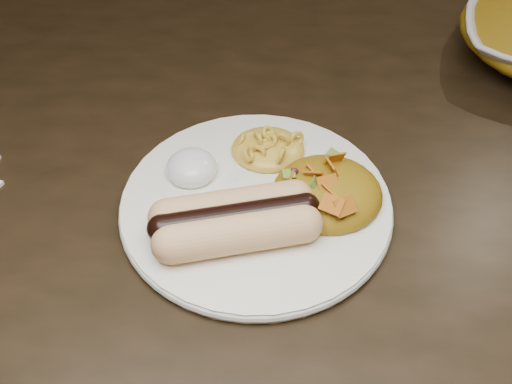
{
  "coord_description": "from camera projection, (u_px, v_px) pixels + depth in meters",
  "views": [
    {
      "loc": [
        0.05,
        -0.52,
        1.18
      ],
      "look_at": [
        0.02,
        -0.13,
        0.77
      ],
      "focal_mm": 42.0,
      "sensor_mm": 36.0,
      "label": 1
    }
  ],
  "objects": [
    {
      "name": "mac_and_cheese",
      "position": [
        268.0,
        142.0,
        0.61
      ],
      "size": [
        0.1,
        0.09,
        0.03
      ],
      "primitive_type": "ellipsoid",
      "rotation": [
        0.0,
        0.0,
        -0.4
      ],
      "color": "gold",
      "rests_on": "plate"
    },
    {
      "name": "hotdog",
      "position": [
        235.0,
        220.0,
        0.53
      ],
      "size": [
        0.13,
        0.1,
        0.04
      ],
      "rotation": [
        0.0,
        0.0,
        0.28
      ],
      "color": "#F8BA87",
      "rests_on": "plate"
    },
    {
      "name": "plate",
      "position": [
        256.0,
        204.0,
        0.58
      ],
      "size": [
        0.29,
        0.29,
        0.01
      ],
      "primitive_type": "cylinder",
      "rotation": [
        0.0,
        0.0,
        0.13
      ],
      "color": "white",
      "rests_on": "table"
    },
    {
      "name": "sour_cream",
      "position": [
        191.0,
        162.0,
        0.59
      ],
      "size": [
        0.07,
        0.07,
        0.03
      ],
      "primitive_type": "ellipsoid",
      "rotation": [
        0.0,
        0.0,
        0.35
      ],
      "color": "white",
      "rests_on": "plate"
    },
    {
      "name": "taco_salad",
      "position": [
        328.0,
        185.0,
        0.56
      ],
      "size": [
        0.11,
        0.1,
        0.05
      ],
      "rotation": [
        0.0,
        0.0,
        -0.1
      ],
      "color": "#B02402",
      "rests_on": "plate"
    },
    {
      "name": "table",
      "position": [
        249.0,
        184.0,
        0.74
      ],
      "size": [
        1.6,
        0.9,
        0.75
      ],
      "color": "black",
      "rests_on": "floor"
    }
  ]
}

